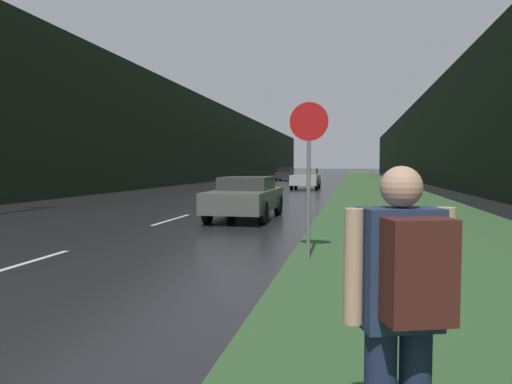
# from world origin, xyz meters

# --- Properties ---
(grass_verge) EXTENTS (6.00, 240.00, 0.02)m
(grass_verge) POSITION_xyz_m (7.48, 40.00, 0.01)
(grass_verge) COLOR #33562D
(grass_verge) RESTS_ON ground_plane
(lane_stripe_b) EXTENTS (0.12, 3.00, 0.01)m
(lane_stripe_b) POSITION_xyz_m (0.00, 6.26, 0.00)
(lane_stripe_b) COLOR silver
(lane_stripe_b) RESTS_ON ground_plane
(lane_stripe_c) EXTENTS (0.12, 3.00, 0.01)m
(lane_stripe_c) POSITION_xyz_m (0.00, 13.26, 0.00)
(lane_stripe_c) COLOR silver
(lane_stripe_c) RESTS_ON ground_plane
(lane_stripe_d) EXTENTS (0.12, 3.00, 0.01)m
(lane_stripe_d) POSITION_xyz_m (0.00, 20.26, 0.00)
(lane_stripe_d) COLOR silver
(lane_stripe_d) RESTS_ON ground_plane
(treeline_far_side) EXTENTS (2.00, 140.00, 8.96)m
(treeline_far_side) POSITION_xyz_m (-10.48, 50.00, 4.48)
(treeline_far_side) COLOR black
(treeline_far_side) RESTS_ON ground_plane
(treeline_near_side) EXTENTS (2.00, 140.00, 8.91)m
(treeline_near_side) POSITION_xyz_m (13.48, 50.00, 4.45)
(treeline_near_side) COLOR black
(treeline_near_side) RESTS_ON ground_plane
(stop_sign) EXTENTS (0.70, 0.07, 2.86)m
(stop_sign) POSITION_xyz_m (4.83, 7.98, 1.77)
(stop_sign) COLOR slate
(stop_sign) RESTS_ON ground_plane
(hitchhiker_with_backpack) EXTENTS (0.57, 0.50, 1.71)m
(hitchhiker_with_backpack) POSITION_xyz_m (5.86, 2.05, 0.98)
(hitchhiker_with_backpack) COLOR #1E2847
(hitchhiker_with_backpack) RESTS_ON ground_plane
(car_passing_near) EXTENTS (1.91, 4.43, 1.35)m
(car_passing_near) POSITION_xyz_m (2.24, 14.05, 0.71)
(car_passing_near) COLOR #4C514C
(car_passing_near) RESTS_ON ground_plane
(car_passing_far) EXTENTS (2.01, 4.28, 1.54)m
(car_passing_far) POSITION_xyz_m (2.24, 33.78, 0.79)
(car_passing_far) COLOR #9E9EA3
(car_passing_far) RESTS_ON ground_plane
(car_oncoming) EXTENTS (1.90, 4.42, 1.54)m
(car_oncoming) POSITION_xyz_m (-2.24, 54.03, 0.76)
(car_oncoming) COLOR black
(car_oncoming) RESTS_ON ground_plane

